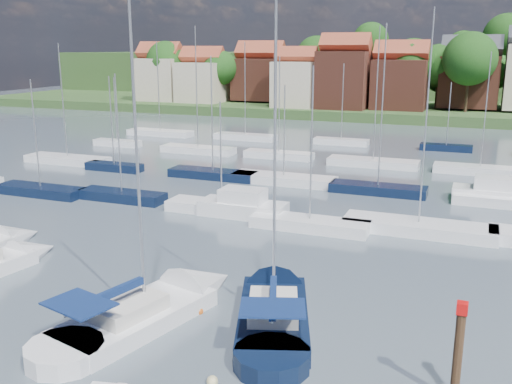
% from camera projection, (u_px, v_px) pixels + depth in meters
% --- Properties ---
extents(ground, '(260.00, 260.00, 0.00)m').
position_uv_depth(ground, '(359.00, 172.00, 61.80)').
color(ground, '#46535F').
rests_on(ground, ground).
extents(sailboat_centre, '(6.46, 13.29, 17.39)m').
position_uv_depth(sailboat_centre, '(162.00, 306.00, 28.86)').
color(sailboat_centre, white).
rests_on(sailboat_centre, ground).
extents(sailboat_navy, '(7.11, 12.78, 17.11)m').
position_uv_depth(sailboat_navy, '(274.00, 304.00, 29.15)').
color(sailboat_navy, black).
rests_on(sailboat_navy, ground).
extents(timber_piling, '(0.40, 0.40, 6.33)m').
position_uv_depth(timber_piling, '(456.00, 377.00, 21.41)').
color(timber_piling, '#4C331E').
rests_on(timber_piling, ground).
extents(buoy_c, '(0.46, 0.46, 0.46)m').
position_uv_depth(buoy_c, '(69.00, 339.00, 26.34)').
color(buoy_c, '#D85914').
rests_on(buoy_c, ground).
extents(buoy_d, '(0.47, 0.47, 0.47)m').
position_uv_depth(buoy_d, '(212.00, 384.00, 22.80)').
color(buoy_d, beige).
rests_on(buoy_d, ground).
extents(buoy_e, '(0.53, 0.53, 0.53)m').
position_uv_depth(buoy_e, '(261.00, 302.00, 30.20)').
color(buoy_e, '#D85914').
rests_on(buoy_e, ground).
extents(buoy_h, '(0.43, 0.43, 0.43)m').
position_uv_depth(buoy_h, '(199.00, 313.00, 28.88)').
color(buoy_h, '#D85914').
rests_on(buoy_h, ground).
extents(marina_field, '(79.62, 41.41, 15.93)m').
position_uv_depth(marina_field, '(369.00, 179.00, 56.64)').
color(marina_field, white).
rests_on(marina_field, ground).
extents(far_shore_town, '(212.46, 90.00, 22.27)m').
position_uv_depth(far_shore_town, '(443.00, 83.00, 143.51)').
color(far_shore_town, '#385329').
rests_on(far_shore_town, ground).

